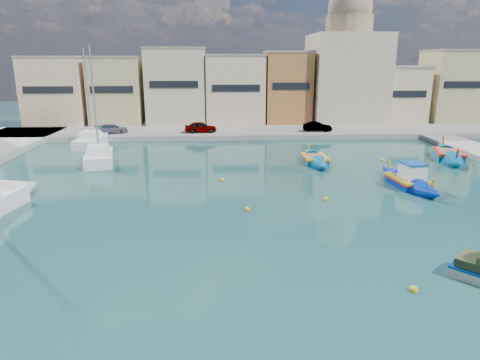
# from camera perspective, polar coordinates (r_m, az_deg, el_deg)

# --- Properties ---
(ground) EXTENTS (160.00, 160.00, 0.00)m
(ground) POSITION_cam_1_polar(r_m,az_deg,el_deg) (24.67, 16.87, -6.69)
(ground) COLOR #123536
(ground) RESTS_ON ground
(north_quay) EXTENTS (80.00, 8.00, 0.60)m
(north_quay) POSITION_cam_1_polar(r_m,az_deg,el_deg) (54.74, 5.73, 6.37)
(north_quay) COLOR gray
(north_quay) RESTS_ON ground
(north_townhouses) EXTENTS (83.20, 7.87, 10.19)m
(north_townhouses) POSITION_cam_1_polar(r_m,az_deg,el_deg) (62.70, 10.99, 11.67)
(north_townhouses) COLOR beige
(north_townhouses) RESTS_ON ground
(church_block) EXTENTS (10.00, 10.00, 19.10)m
(church_block) POSITION_cam_1_polar(r_m,az_deg,el_deg) (64.05, 14.00, 14.64)
(church_block) COLOR #C3B192
(church_block) RESTS_ON ground
(parked_cars) EXTENTS (28.86, 1.91, 1.31)m
(parked_cars) POSITION_cam_1_polar(r_m,az_deg,el_deg) (52.52, -5.02, 6.99)
(parked_cars) COLOR #4C1919
(parked_cars) RESTS_ON north_quay
(luzzu_blue_cabin) EXTENTS (2.85, 8.45, 2.93)m
(luzzu_blue_cabin) POSITION_cam_1_polar(r_m,az_deg,el_deg) (34.29, 21.50, -0.21)
(luzzu_blue_cabin) COLOR #0025A9
(luzzu_blue_cabin) RESTS_ON ground
(luzzu_cyan_mid) EXTENTS (5.14, 9.81, 2.83)m
(luzzu_cyan_mid) POSITION_cam_1_polar(r_m,az_deg,el_deg) (45.41, 26.03, 2.91)
(luzzu_cyan_mid) COLOR #005F9F
(luzzu_cyan_mid) RESTS_ON ground
(luzzu_green) EXTENTS (2.05, 7.57, 2.38)m
(luzzu_green) POSITION_cam_1_polar(r_m,az_deg,el_deg) (39.84, 9.91, 2.62)
(luzzu_green) COLOR #005A9D
(luzzu_green) RESTS_ON ground
(yacht_north) EXTENTS (2.43, 8.38, 11.17)m
(yacht_north) POSITION_cam_1_polar(r_m,az_deg,el_deg) (51.46, -18.74, 5.18)
(yacht_north) COLOR white
(yacht_north) RESTS_ON ground
(yacht_midnorth) EXTENTS (4.07, 8.27, 11.26)m
(yacht_midnorth) POSITION_cam_1_polar(r_m,az_deg,el_deg) (42.75, -18.19, 3.22)
(yacht_midnorth) COLOR white
(yacht_midnorth) RESTS_ON ground
(mooring_buoys) EXTENTS (21.54, 23.32, 0.36)m
(mooring_buoys) POSITION_cam_1_polar(r_m,az_deg,el_deg) (29.69, 14.80, -2.55)
(mooring_buoys) COLOR gold
(mooring_buoys) RESTS_ON ground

